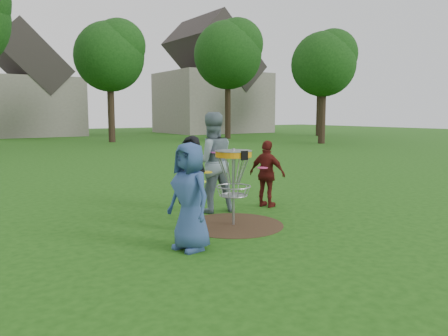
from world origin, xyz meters
TOP-DOWN VIEW (x-y plane):
  - ground at (0.00, 0.00)m, footprint 100.00×100.00m
  - dirt_patch at (0.00, 0.00)m, footprint 1.80×1.80m
  - player_blue at (-1.34, -0.80)m, footprint 0.64×0.86m
  - player_black at (-0.83, 0.05)m, footprint 0.57×0.69m
  - player_grey at (0.26, 1.14)m, footprint 1.14×0.99m
  - player_maroon at (1.48, 0.85)m, footprint 0.62×0.90m
  - disc_on_grass at (-0.75, 0.24)m, footprint 0.22×0.22m
  - disc_golf_basket at (0.00, -0.00)m, footprint 0.66×0.67m
  - held_discs at (-0.05, 0.24)m, footprint 2.56×1.74m
  - tree_row at (0.44, 20.67)m, footprint 51.20×17.42m
  - house_row at (4.78, 33.07)m, footprint 44.50×10.65m

SIDE VIEW (x-z plane):
  - ground at x=0.00m, z-range 0.00..0.00m
  - dirt_patch at x=0.00m, z-range 0.00..0.01m
  - disc_on_grass at x=-0.75m, z-range 0.00..0.02m
  - player_maroon at x=1.48m, z-range 0.00..1.43m
  - player_blue at x=-1.34m, z-range 0.00..1.58m
  - player_black at x=-0.83m, z-range 0.00..1.62m
  - player_grey at x=0.26m, z-range 0.00..2.02m
  - disc_golf_basket at x=0.00m, z-range 0.33..1.71m
  - held_discs at x=-0.05m, z-range 0.83..1.21m
  - house_row at x=4.78m, z-range -1.67..9.95m
  - tree_row at x=0.44m, z-range 1.26..11.16m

